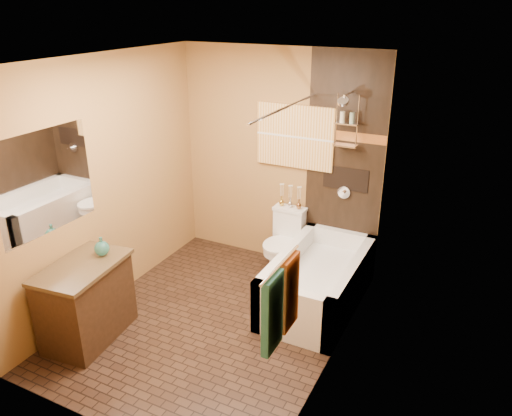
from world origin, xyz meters
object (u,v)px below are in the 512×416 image
Objects in this scene: sunset_painting at (295,137)px; vanity at (86,301)px; toilet at (284,242)px; bathtub at (318,285)px.

sunset_painting is 0.98× the size of vanity.
vanity is at bearing -117.09° from sunset_painting.
toilet is (0.00, -0.25, -1.18)m from sunset_painting.
sunset_painting is at bearing 90.85° from toilet.
sunset_painting is 0.60× the size of bathtub.
vanity is (-1.12, -1.95, 0.01)m from toilet.
vanity is (-1.72, -1.47, 0.16)m from bathtub.
bathtub is at bearing -50.39° from sunset_painting.
toilet is at bearing 141.66° from bathtub.
sunset_painting is 1.20m from toilet.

